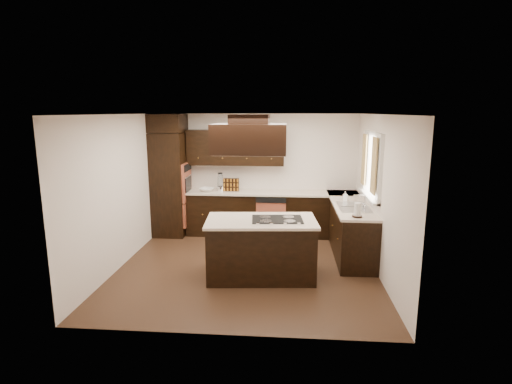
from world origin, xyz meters
TOP-DOWN VIEW (x-y plane):
  - floor at (0.00, 0.00)m, footprint 4.20×4.20m
  - ceiling at (0.00, 0.00)m, footprint 4.20×4.20m
  - wall_back at (0.00, 2.11)m, footprint 4.20×0.02m
  - wall_front at (0.00, -2.11)m, footprint 4.20×0.02m
  - wall_left at (-2.11, 0.00)m, footprint 0.02×4.20m
  - wall_right at (2.11, 0.00)m, footprint 0.02×4.20m
  - oven_column at (-1.78, 1.71)m, footprint 0.65×0.75m
  - wall_oven_face at (-1.43, 1.71)m, footprint 0.05×0.62m
  - base_cabinets_back at (0.03, 1.80)m, footprint 2.93×0.60m
  - base_cabinets_right at (1.80, 0.90)m, footprint 0.60×2.40m
  - countertop_back at (0.03, 1.79)m, footprint 2.93×0.63m
  - countertop_right at (1.79, 0.90)m, footprint 0.63×2.40m
  - upper_cabinets at (-0.43, 1.93)m, footprint 2.00×0.34m
  - dishwasher_front at (0.33, 1.50)m, footprint 0.60×0.05m
  - window_frame at (2.07, 0.55)m, footprint 0.06×1.32m
  - window_pane at (2.10, 0.55)m, footprint 0.00×1.20m
  - curtain_left at (2.01, 0.13)m, footprint 0.02×0.34m
  - curtain_right at (2.01, 0.97)m, footprint 0.02×0.34m
  - sink_rim at (1.80, 0.55)m, footprint 0.52×0.84m
  - island at (0.26, -0.38)m, footprint 1.69×1.01m
  - island_top at (0.26, -0.38)m, footprint 1.75×1.08m
  - cooktop at (0.50, -0.36)m, footprint 0.80×0.57m
  - range_hood at (0.10, -0.55)m, footprint 1.05×0.72m
  - hood_duct at (0.10, -0.55)m, footprint 0.55×0.50m
  - blender_base at (-0.74, 1.78)m, footprint 0.15×0.15m
  - blender_pitcher at (-0.74, 1.78)m, footprint 0.13×0.13m
  - spice_rack at (-0.51, 1.79)m, footprint 0.32×0.09m
  - mixing_bowl at (-1.01, 1.70)m, footprint 0.37×0.37m
  - soap_bottle at (1.72, 1.06)m, footprint 0.09×0.09m
  - paper_towel at (1.75, -0.12)m, footprint 0.11×0.11m

SIDE VIEW (x-z plane):
  - floor at x=0.00m, z-range -0.02..0.00m
  - dishwasher_front at x=0.33m, z-range 0.04..0.76m
  - base_cabinets_back at x=0.03m, z-range 0.00..0.88m
  - base_cabinets_right at x=1.80m, z-range 0.00..0.88m
  - island at x=0.26m, z-range 0.00..0.88m
  - countertop_back at x=0.03m, z-range 0.88..0.92m
  - countertop_right at x=1.79m, z-range 0.88..0.92m
  - island_top at x=0.26m, z-range 0.88..0.92m
  - sink_rim at x=1.80m, z-range 0.92..0.93m
  - cooktop at x=0.50m, z-range 0.92..0.93m
  - mixing_bowl at x=-1.01m, z-range 0.92..0.99m
  - blender_base at x=-0.74m, z-range 0.92..1.02m
  - soap_bottle at x=1.72m, z-range 0.92..1.10m
  - paper_towel at x=1.75m, z-range 0.92..1.15m
  - spice_rack at x=-0.51m, z-range 0.92..1.19m
  - oven_column at x=-1.78m, z-range 0.00..2.12m
  - wall_oven_face at x=-1.43m, z-range 0.73..1.51m
  - blender_pitcher at x=-0.74m, z-range 1.02..1.28m
  - wall_back at x=0.00m, z-range 0.00..2.50m
  - wall_front at x=0.00m, z-range 0.00..2.50m
  - wall_left at x=-2.11m, z-range 0.00..2.50m
  - wall_right at x=2.11m, z-range 0.00..2.50m
  - window_frame at x=2.07m, z-range 1.09..2.21m
  - window_pane at x=2.10m, z-range 1.15..2.15m
  - curtain_left at x=2.01m, z-range 1.25..2.15m
  - curtain_right at x=2.01m, z-range 1.25..2.15m
  - upper_cabinets at x=-0.43m, z-range 1.45..2.17m
  - range_hood at x=0.10m, z-range 1.95..2.37m
  - hood_duct at x=0.10m, z-range 2.37..2.50m
  - ceiling at x=0.00m, z-range 2.50..2.52m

